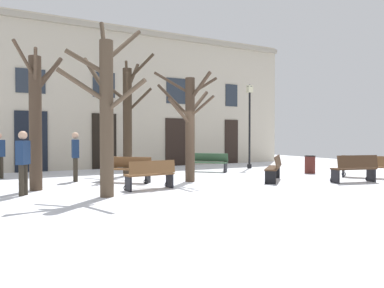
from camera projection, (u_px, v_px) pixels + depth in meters
The scene contains 16 objects.
ground_plane at pixel (212, 184), 11.99m from camera, with size 28.96×28.96×0.00m, color white.
building_facade at pixel (139, 97), 18.44m from camera, with size 18.10×0.60×7.21m.
tree_foreground at pixel (36, 117), 10.49m from camera, with size 1.56×1.86×4.23m.
tree_center at pixel (106, 109), 9.37m from camera, with size 2.54×2.27×4.87m.
tree_right_of_center at pixel (128, 115), 14.40m from camera, with size 1.44×2.30×4.98m.
tree_near_facade at pixel (190, 123), 12.51m from camera, with size 2.36×2.30×3.93m.
streetlamp at pixel (250, 117), 17.65m from camera, with size 0.30×0.30×4.22m.
litter_bin at pixel (310, 164), 15.30m from camera, with size 0.47×0.47×0.77m.
bench_near_lamp at pixel (127, 169), 12.30m from camera, with size 1.57×1.51×0.90m.
bench_by_litter_bin at pixel (275, 167), 12.66m from camera, with size 1.68×1.64×0.92m.
bench_back_to_back_right at pixel (150, 175), 10.64m from camera, with size 1.56×0.59×0.89m.
bench_back_to_back_left at pixel (367, 166), 13.64m from camera, with size 1.42×1.77×0.87m.
bench_facing_shops at pixel (355, 168), 12.27m from camera, with size 1.67×0.85×0.96m.
bench_far_corner at pixel (207, 162), 16.02m from camera, with size 1.67×1.72×0.84m.
person_by_shop_door at pixel (23, 159), 9.57m from camera, with size 0.39×0.44×1.76m.
person_strolling at pixel (75, 154), 12.50m from camera, with size 0.24×0.39×1.76m.
Camera 1 is at (-6.20, -10.24, 1.62)m, focal length 33.01 mm.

